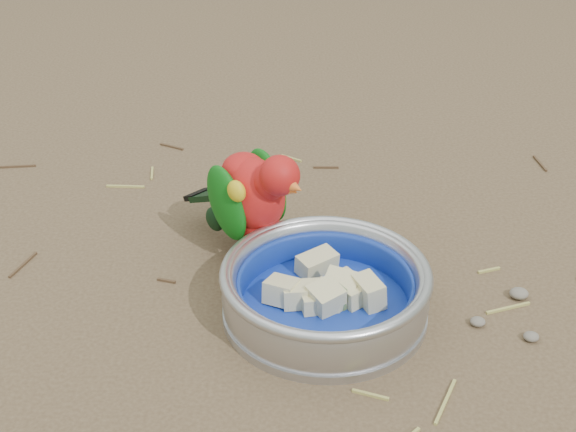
{
  "coord_description": "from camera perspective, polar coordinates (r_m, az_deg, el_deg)",
  "views": [
    {
      "loc": [
        0.02,
        -0.72,
        0.54
      ],
      "look_at": [
        0.02,
        0.06,
        0.08
      ],
      "focal_mm": 50.0,
      "sensor_mm": 36.0,
      "label": 1
    }
  ],
  "objects": [
    {
      "name": "fruit_wedges",
      "position": [
        0.87,
        2.66,
        -5.43
      ],
      "size": [
        0.13,
        0.13,
        0.03
      ],
      "primitive_type": null,
      "color": "beige",
      "rests_on": "food_bowl"
    },
    {
      "name": "food_bowl",
      "position": [
        0.88,
        2.63,
        -6.63
      ],
      "size": [
        0.22,
        0.22,
        0.02
      ],
      "primitive_type": "cylinder",
      "color": "#B2B2BA",
      "rests_on": "ground"
    },
    {
      "name": "ground_debris",
      "position": [
        0.93,
        -1.52,
        -4.78
      ],
      "size": [
        0.9,
        0.8,
        0.01
      ],
      "primitive_type": null,
      "color": "tan",
      "rests_on": "ground"
    },
    {
      "name": "bowl_wall",
      "position": [
        0.87,
        2.68,
        -5.06
      ],
      "size": [
        0.22,
        0.22,
        0.04
      ],
      "primitive_type": null,
      "color": "#B2B2BA",
      "rests_on": "food_bowl"
    },
    {
      "name": "lory_parrot",
      "position": [
        0.94,
        -2.43,
        0.82
      ],
      "size": [
        0.19,
        0.19,
        0.15
      ],
      "primitive_type": null,
      "rotation": [
        0.0,
        0.0,
        -2.39
      ],
      "color": "red",
      "rests_on": "ground"
    },
    {
      "name": "ground",
      "position": [
        0.9,
        -1.23,
        -6.28
      ],
      "size": [
        60.0,
        60.0,
        0.0
      ],
      "primitive_type": "plane",
      "color": "brown"
    }
  ]
}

